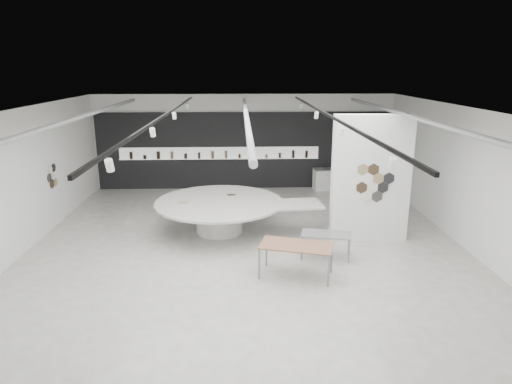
{
  "coord_description": "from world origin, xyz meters",
  "views": [
    {
      "loc": [
        -0.17,
        -11.31,
        4.86
      ],
      "look_at": [
        0.27,
        1.2,
        1.39
      ],
      "focal_mm": 32.0,
      "sensor_mm": 36.0,
      "label": 1
    }
  ],
  "objects_px": {
    "sample_table_wood": "(296,247)",
    "kitchen_counter": "(332,179)",
    "partition_column": "(371,179)",
    "display_island": "(222,212)",
    "sample_table_stone": "(326,236)"
  },
  "relations": [
    {
      "from": "sample_table_wood",
      "to": "kitchen_counter",
      "type": "bearing_deg",
      "value": 72.92
    },
    {
      "from": "sample_table_wood",
      "to": "partition_column",
      "type": "bearing_deg",
      "value": 44.64
    },
    {
      "from": "sample_table_stone",
      "to": "sample_table_wood",
      "type": "bearing_deg",
      "value": -130.09
    },
    {
      "from": "sample_table_wood",
      "to": "sample_table_stone",
      "type": "height_order",
      "value": "sample_table_wood"
    },
    {
      "from": "partition_column",
      "to": "sample_table_stone",
      "type": "distance_m",
      "value": 2.26
    },
    {
      "from": "kitchen_counter",
      "to": "display_island",
      "type": "bearing_deg",
      "value": -137.45
    },
    {
      "from": "sample_table_stone",
      "to": "partition_column",
      "type": "bearing_deg",
      "value": 40.74
    },
    {
      "from": "display_island",
      "to": "sample_table_wood",
      "type": "bearing_deg",
      "value": -64.58
    },
    {
      "from": "sample_table_wood",
      "to": "kitchen_counter",
      "type": "distance_m",
      "value": 8.25
    },
    {
      "from": "sample_table_wood",
      "to": "kitchen_counter",
      "type": "xyz_separation_m",
      "value": [
        2.42,
        7.88,
        -0.31
      ]
    },
    {
      "from": "partition_column",
      "to": "sample_table_stone",
      "type": "relative_size",
      "value": 2.61
    },
    {
      "from": "partition_column",
      "to": "display_island",
      "type": "height_order",
      "value": "partition_column"
    },
    {
      "from": "partition_column",
      "to": "sample_table_wood",
      "type": "bearing_deg",
      "value": -135.36
    },
    {
      "from": "partition_column",
      "to": "display_island",
      "type": "bearing_deg",
      "value": 170.02
    },
    {
      "from": "sample_table_stone",
      "to": "kitchen_counter",
      "type": "bearing_deg",
      "value": 77.48
    }
  ]
}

